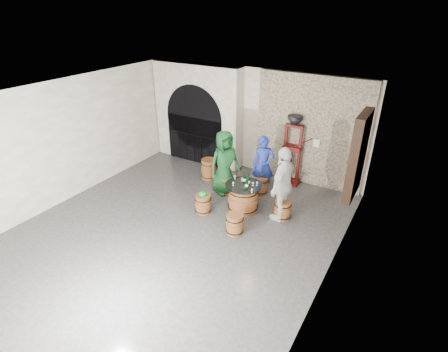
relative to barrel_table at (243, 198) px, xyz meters
The scene contains 30 objects.
ground 1.91m from the barrel_table, 119.79° to the right, with size 8.00×8.00×0.00m, color #2C2C2F.
wall_back 2.83m from the barrel_table, 111.37° to the left, with size 8.00×8.00×0.00m, color white.
wall_left 4.88m from the barrel_table, 159.87° to the right, with size 8.00×8.00×0.00m, color white.
wall_right 3.28m from the barrel_table, 32.28° to the right, with size 8.00×8.00×0.00m, color white.
ceiling 3.40m from the barrel_table, 119.79° to the right, with size 8.00×8.00×0.00m, color beige.
stone_facing_panel 2.76m from the barrel_table, 69.41° to the left, with size 3.20×0.12×3.18m, color #A39782.
arched_opening 3.74m from the barrel_table, 143.24° to the left, with size 3.10×0.60×3.19m.
shuttered_window 2.94m from the barrel_table, 17.58° to the left, with size 0.23×1.10×2.00m.
barrel_table is the anchor object (origin of this frame).
barrel_stool_left 1.05m from the barrel_table, 147.46° to the left, with size 0.43×0.43×0.50m.
barrel_stool_far 1.05m from the barrel_table, 89.54° to the left, with size 0.43×0.43×0.50m.
barrel_stool_right 1.05m from the barrel_table, ahead, with size 0.43×0.43×0.50m.
barrel_stool_near_right 1.05m from the barrel_table, 72.97° to the right, with size 0.43×0.43×0.50m.
barrel_stool_near_left 1.05m from the barrel_table, 143.04° to the right, with size 0.43×0.43×0.50m.
green_cap 1.06m from the barrel_table, 142.88° to the right, with size 0.26×0.21×0.12m.
person_green 1.21m from the barrel_table, 147.46° to the left, with size 0.90×0.58×1.83m, color #12421D.
person_blue 1.23m from the barrel_table, 89.54° to the left, with size 0.61×0.40×1.67m, color navy.
person_white 1.16m from the barrel_table, ahead, with size 1.13×0.47×1.92m, color silver.
wine_bottle_left 0.51m from the barrel_table, 108.20° to the left, with size 0.08×0.08×0.32m.
wine_bottle_center 0.55m from the barrel_table, 41.31° to the right, with size 0.08×0.08×0.32m.
wine_bottle_right 0.52m from the barrel_table, 24.82° to the left, with size 0.08×0.08×0.32m.
tasting_glass_a 0.50m from the barrel_table, 141.99° to the right, with size 0.05×0.05×0.10m, color orange, non-canonical shape.
tasting_glass_b 0.48m from the barrel_table, 20.52° to the left, with size 0.05×0.05×0.10m, color orange, non-canonical shape.
tasting_glass_c 0.47m from the barrel_table, 130.81° to the left, with size 0.05×0.05×0.10m, color orange, non-canonical shape.
tasting_glass_d 0.54m from the barrel_table, 26.97° to the left, with size 0.05×0.05×0.10m, color orange, non-canonical shape.
tasting_glass_e 0.60m from the barrel_table, 34.13° to the right, with size 0.05×0.05×0.10m, color orange, non-canonical shape.
tasting_glass_f 0.58m from the barrel_table, 153.01° to the left, with size 0.05×0.05×0.10m, color orange, non-canonical shape.
side_barrel 2.05m from the barrel_table, 148.77° to the left, with size 0.47×0.47×0.63m.
corking_press 2.29m from the barrel_table, 76.95° to the left, with size 0.85×0.47×2.08m.
control_box 2.69m from the barrel_table, 63.39° to the left, with size 0.18×0.10×0.22m, color silver.
Camera 1 is at (4.49, -5.32, 4.96)m, focal length 28.00 mm.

